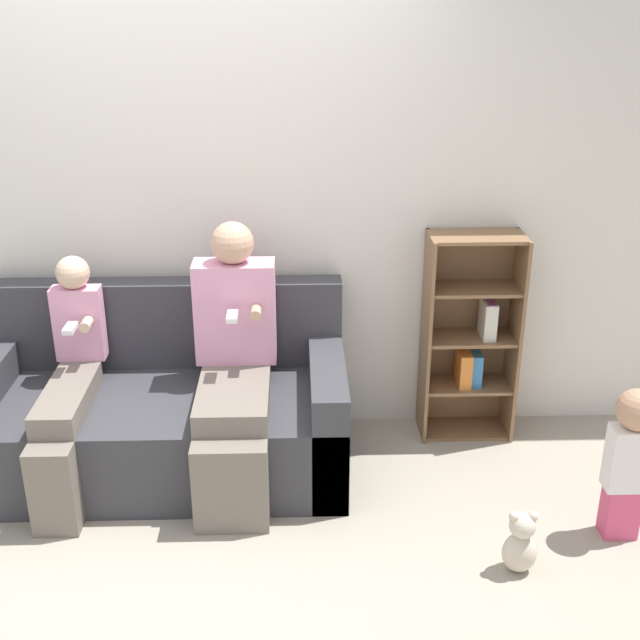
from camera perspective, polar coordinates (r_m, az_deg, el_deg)
name	(u,v)px	position (r m, az deg, el deg)	size (l,w,h in m)	color
ground_plane	(174,528)	(3.83, -10.37, -14.32)	(14.00, 14.00, 0.00)	#9E9384
back_wall	(183,200)	(4.18, -9.73, 8.44)	(10.00, 0.06, 2.55)	silver
couch	(161,416)	(4.13, -11.22, -6.68)	(1.84, 0.86, 0.89)	#38383D
adult_seated	(234,359)	(3.85, -6.16, -2.79)	(0.40, 0.83, 1.25)	#70665B
child_seated	(68,386)	(3.98, -17.51, -4.50)	(0.24, 0.84, 1.07)	#70665B
toddler_standing	(630,454)	(3.75, 21.16, -8.90)	(0.19, 0.18, 0.72)	#DB4C75
bookshelf	(470,337)	(4.34, 10.62, -1.17)	(0.49, 0.27, 1.13)	brown
teddy_bear	(520,543)	(3.56, 14.07, -15.14)	(0.15, 0.12, 0.30)	beige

